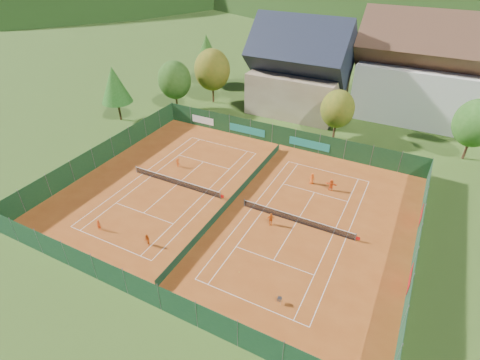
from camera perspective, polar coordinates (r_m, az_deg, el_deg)
name	(u,v)px	position (r m, az deg, el deg)	size (l,w,h in m)	color
ground	(232,203)	(44.24, -1.19, -3.45)	(600.00, 600.00, 0.00)	#32531A
clay_pad	(232,202)	(44.22, -1.19, -3.43)	(40.00, 32.00, 0.01)	#9D4517
court_markings_left	(177,185)	(47.87, -9.65, -0.73)	(11.03, 23.83, 0.00)	white
court_markings_right	(296,222)	(41.80, 8.57, -6.41)	(11.03, 23.83, 0.00)	white
tennis_net_left	(177,182)	(47.51, -9.56, -0.29)	(13.30, 0.10, 1.02)	#59595B
tennis_net_right	(298,219)	(41.45, 8.83, -5.95)	(13.30, 0.10, 1.02)	#59595B
court_divider	(232,199)	(43.93, -1.20, -2.91)	(0.03, 28.80, 1.00)	#12321F
fence_north	(281,136)	(56.05, 6.20, 6.71)	(40.00, 0.10, 3.00)	#14371A
fence_south	(142,290)	(33.82, -14.71, -15.89)	(40.00, 0.04, 3.00)	#153B21
fence_west	(103,153)	(54.40, -20.14, 3.87)	(0.04, 32.00, 3.00)	#163D1D
fence_east	(416,248)	(40.02, 25.29, -9.29)	(0.09, 32.00, 3.00)	#153A23
chalet	(300,73)	(67.20, 9.06, 15.87)	(16.20, 12.00, 16.00)	tan
hotel_block_a	(424,74)	(69.67, 26.20, 14.23)	(21.60, 11.00, 17.25)	silver
tree_west_front	(175,80)	(67.59, -9.95, 14.79)	(5.72, 5.72, 8.69)	#453018
tree_west_mid	(212,70)	(69.94, -4.26, 16.40)	(6.44, 6.44, 9.78)	#4C2F1B
tree_west_back	(207,51)	(79.35, -5.08, 18.94)	(5.60, 5.60, 10.00)	#402B17
tree_center	(338,109)	(58.35, 14.64, 10.43)	(5.01, 5.01, 7.60)	#4A2C1A
tree_east_front	(476,123)	(59.32, 32.27, 7.31)	(5.72, 5.72, 8.69)	#4C2C1B
tree_west_side	(115,85)	(65.53, -18.58, 13.59)	(5.04, 5.04, 9.00)	#442C18
mountain_backdrop	(455,62)	(272.85, 29.98, 15.25)	(820.00, 530.00, 242.00)	black
ball_hopper	(280,299)	(33.58, 6.04, -17.59)	(0.34, 0.34, 0.80)	slate
loose_ball_0	(157,217)	(43.07, -12.60, -5.51)	(0.07, 0.07, 0.07)	#CCD833
loose_ball_1	(239,272)	(36.10, -0.14, -13.85)	(0.07, 0.07, 0.07)	#CCD833
player_left_near	(99,225)	(42.72, -20.72, -6.45)	(0.48, 0.31, 1.31)	#CC4012
player_left_mid	(147,240)	(39.34, -13.99, -8.89)	(0.67, 0.52, 1.38)	#CB4F12
player_left_far	(178,162)	(51.29, -9.44, 2.65)	(0.83, 0.48, 1.29)	#E05313
player_right_near	(271,219)	(40.71, 4.70, -5.96)	(0.91, 0.38, 1.55)	orange
player_right_far_a	(312,179)	(47.92, 10.93, 0.22)	(0.73, 0.48, 1.50)	#F65C15
player_right_far_b	(331,185)	(47.15, 13.72, -0.73)	(1.46, 0.46, 1.57)	#FE5816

